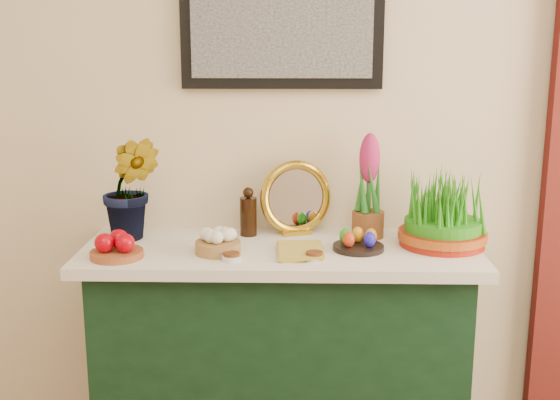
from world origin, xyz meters
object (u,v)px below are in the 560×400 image
object	(u,v)px
hyacinth_green	(130,171)
mirror	(296,198)
book	(277,250)
wheatgrass_sabzeh	(443,215)
sideboard	(280,366)

from	to	relation	value
hyacinth_green	mirror	xyz separation A→B (m)	(0.60, 0.09, -0.12)
book	wheatgrass_sabzeh	bearing A→B (deg)	8.80
sideboard	mirror	bearing A→B (deg)	72.69
hyacinth_green	book	distance (m)	0.61
sideboard	hyacinth_green	bearing A→B (deg)	171.43
hyacinth_green	mirror	distance (m)	0.62
mirror	wheatgrass_sabzeh	bearing A→B (deg)	-16.00
sideboard	hyacinth_green	xyz separation A→B (m)	(-0.54, 0.08, 0.72)
mirror	book	xyz separation A→B (m)	(-0.06, -0.27, -0.12)
sideboard	mirror	size ratio (longest dim) A/B	4.57
sideboard	hyacinth_green	distance (m)	0.91
hyacinth_green	wheatgrass_sabzeh	distance (m)	1.13
book	wheatgrass_sabzeh	world-z (taller)	wheatgrass_sabzeh
hyacinth_green	wheatgrass_sabzeh	size ratio (longest dim) A/B	1.62
mirror	sideboard	bearing A→B (deg)	-107.31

